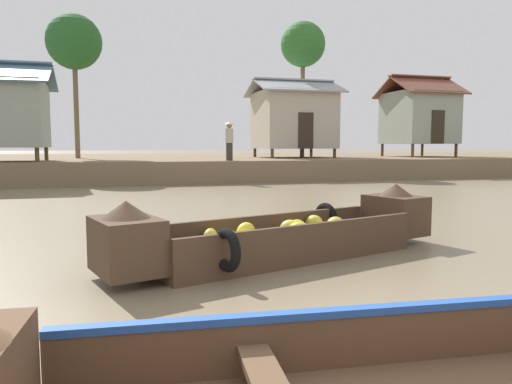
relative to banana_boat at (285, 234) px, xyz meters
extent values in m
plane|color=#7A6B51|center=(-0.89, 6.31, -0.35)|extent=(300.00, 300.00, 0.00)
cube|color=#756047|center=(-0.89, 23.05, 0.13)|extent=(160.00, 20.00, 0.94)
cube|color=#473323|center=(0.01, 0.00, -0.29)|extent=(4.01, 2.17, 0.12)
cube|color=#473323|center=(-0.14, 0.48, -0.01)|extent=(3.72, 1.20, 0.43)
cube|color=#473323|center=(0.15, -0.48, -0.01)|extent=(3.72, 1.20, 0.43)
cube|color=#473323|center=(2.18, 0.66, 0.09)|extent=(0.92, 1.08, 0.64)
cone|color=#473323|center=(2.18, 0.66, 0.51)|extent=(0.70, 0.70, 0.20)
cube|color=#473323|center=(-2.16, -0.66, 0.09)|extent=(0.92, 1.08, 0.64)
cone|color=#473323|center=(-2.16, -0.66, 0.51)|extent=(0.70, 0.70, 0.20)
cube|color=#473323|center=(-0.78, -0.24, 0.01)|extent=(0.48, 0.99, 0.05)
torus|color=black|center=(1.06, 0.98, 0.03)|extent=(0.27, 0.53, 0.52)
torus|color=black|center=(-1.05, -0.97, 0.03)|extent=(0.27, 0.53, 0.52)
ellipsoid|color=gold|center=(-0.87, -0.18, 0.01)|extent=(0.29, 0.20, 0.25)
ellipsoid|color=yellow|center=(-0.58, -0.07, 0.06)|extent=(0.36, 0.34, 0.28)
ellipsoid|color=yellow|center=(0.28, 0.26, 0.06)|extent=(0.35, 0.32, 0.19)
ellipsoid|color=yellow|center=(0.54, -0.06, 0.01)|extent=(0.32, 0.37, 0.18)
ellipsoid|color=yellow|center=(-0.66, -0.32, 0.02)|extent=(0.36, 0.35, 0.21)
ellipsoid|color=gold|center=(0.84, 0.13, 0.07)|extent=(0.36, 0.36, 0.25)
ellipsoid|color=gold|center=(0.68, 0.54, 0.03)|extent=(0.34, 0.36, 0.27)
ellipsoid|color=gold|center=(-1.06, 0.01, 0.00)|extent=(0.31, 0.34, 0.25)
ellipsoid|color=gold|center=(0.16, -0.15, 0.08)|extent=(0.35, 0.31, 0.22)
ellipsoid|color=yellow|center=(0.08, 0.00, 0.07)|extent=(0.31, 0.26, 0.25)
ellipsoid|color=yellow|center=(0.68, 0.05, 0.01)|extent=(0.39, 0.36, 0.24)
ellipsoid|color=yellow|center=(-0.81, -0.17, 0.01)|extent=(0.34, 0.38, 0.18)
cube|color=brown|center=(-0.53, -3.56, -0.05)|extent=(4.37, 0.45, 0.34)
cube|color=#234C9E|center=(-0.53, -3.56, 0.14)|extent=(4.37, 0.47, 0.05)
cylinder|color=#4C3826|center=(-5.16, 13.89, 0.88)|extent=(0.16, 0.16, 0.56)
cylinder|color=#4C3826|center=(-5.16, 16.50, 0.88)|extent=(0.16, 0.16, 0.56)
cylinder|color=#4C3826|center=(5.21, 16.59, 0.84)|extent=(0.16, 0.16, 0.48)
cylinder|color=#4C3826|center=(8.59, 16.59, 0.84)|extent=(0.16, 0.16, 0.48)
cylinder|color=#4C3826|center=(5.21, 19.72, 0.84)|extent=(0.16, 0.16, 0.48)
cylinder|color=#4C3826|center=(8.59, 19.72, 0.84)|extent=(0.16, 0.16, 0.48)
cube|color=#B2A893|center=(6.90, 18.15, 2.57)|extent=(3.78, 3.52, 2.98)
cube|color=#2D2319|center=(6.90, 16.37, 1.98)|extent=(0.80, 0.04, 1.80)
cube|color=#9399A0|center=(6.90, 17.27, 4.31)|extent=(4.48, 2.26, 0.86)
cube|color=#9399A0|center=(6.90, 19.04, 4.31)|extent=(4.48, 2.26, 0.86)
cylinder|color=#4C3826|center=(13.16, 16.53, 0.96)|extent=(0.16, 0.16, 0.73)
cylinder|color=#4C3826|center=(15.93, 16.53, 0.96)|extent=(0.16, 0.16, 0.73)
cylinder|color=#4C3826|center=(13.16, 19.64, 0.96)|extent=(0.16, 0.16, 0.73)
cylinder|color=#4C3826|center=(15.93, 19.64, 0.96)|extent=(0.16, 0.16, 0.73)
cube|color=gray|center=(14.54, 18.08, 2.80)|extent=(3.17, 3.51, 2.94)
cube|color=#2D2319|center=(14.54, 16.31, 2.23)|extent=(0.80, 0.04, 1.80)
cube|color=brown|center=(14.54, 17.20, 4.60)|extent=(3.87, 2.24, 1.20)
cube|color=brown|center=(14.54, 18.96, 4.60)|extent=(3.87, 2.24, 1.20)
cylinder|color=brown|center=(-4.09, 19.54, 3.25)|extent=(0.24, 0.24, 5.31)
sphere|color=#235623|center=(-4.09, 19.54, 6.31)|extent=(2.68, 2.68, 2.68)
cylinder|color=brown|center=(7.79, 19.14, 3.49)|extent=(0.24, 0.24, 5.78)
sphere|color=#2D6628|center=(7.79, 19.14, 6.78)|extent=(2.46, 2.46, 2.46)
cylinder|color=#332D28|center=(2.37, 13.75, 0.97)|extent=(0.28, 0.28, 0.75)
cylinder|color=#B7AD99|center=(2.37, 13.75, 1.65)|extent=(0.34, 0.34, 0.60)
sphere|color=#9E7556|center=(2.37, 13.75, 2.07)|extent=(0.22, 0.22, 0.22)
cone|color=tan|center=(2.37, 13.75, 2.19)|extent=(0.44, 0.44, 0.14)
camera|label=1|loc=(-2.26, -6.37, 1.24)|focal=34.05mm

